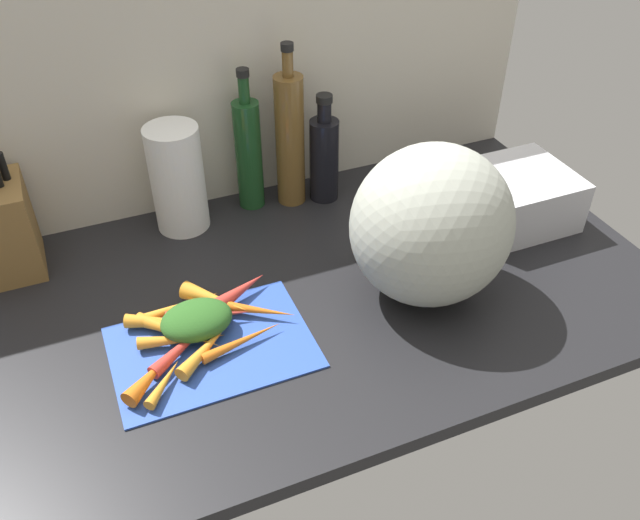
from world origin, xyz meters
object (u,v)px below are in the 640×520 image
carrot_3 (208,316)px  bottle_2 (324,157)px  paper_towel_roll (177,179)px  carrot_4 (178,332)px  carrot_1 (244,340)px  bottle_0 (249,153)px  cutting_board (212,346)px  carrot_10 (179,307)px  winter_squash (431,225)px  knife_block (3,227)px  carrot_8 (171,322)px  carrot_2 (164,383)px  carrot_7 (182,339)px  dish_rack (514,197)px  carrot_9 (206,348)px  carrot_5 (215,299)px  carrot_11 (253,310)px  carrot_0 (239,291)px  carrot_6 (187,343)px  carrot_12 (149,377)px  bottle_1 (290,139)px

carrot_3 → bottle_2: size_ratio=0.59×
paper_towel_roll → carrot_4: bearing=-105.1°
carrot_1 → bottle_0: bottle_0 is taller
cutting_board → carrot_10: size_ratio=2.21×
winter_squash → knife_block: winter_squash is taller
carrot_8 → carrot_10: bearing=59.0°
carrot_2 → carrot_8: size_ratio=0.61×
cutting_board → carrot_7: (-4.64, 2.18, 1.56)cm
carrot_7 → carrot_3: bearing=33.1°
dish_rack → carrot_9: bearing=-168.5°
carrot_2 → carrot_7: 9.85cm
carrot_5 → dish_rack: (68.20, 3.53, 3.17)cm
carrot_3 → bottle_2: 48.46cm
carrot_11 → bottle_0: (11.69, 36.49, 11.09)cm
carrot_3 → cutting_board: bearing=-100.5°
knife_block → bottle_2: (67.26, -0.06, 0.72)cm
carrot_8 → dish_rack: dish_rack is taller
cutting_board → carrot_0: (8.16, 9.92, 2.07)cm
carrot_5 → carrot_10: carrot_5 is taller
carrot_6 → paper_towel_roll: bearing=77.2°
carrot_6 → carrot_8: carrot_8 is taller
carrot_1 → carrot_6: (-9.44, 3.06, 0.24)cm
carrot_0 → carrot_4: size_ratio=0.78×
bottle_0 → dish_rack: 58.39cm
carrot_4 → carrot_10: (1.66, 6.58, -0.17)cm
carrot_4 → carrot_9: (3.48, -5.84, 0.10)cm
carrot_2 → carrot_12: size_ratio=0.94×
carrot_12 → carrot_4: bearing=52.6°
carrot_2 → bottle_2: bearing=43.1°
carrot_8 → dish_rack: bearing=4.5°
carrot_9 → bottle_2: (38.49, 39.09, 8.29)cm
cutting_board → carrot_7: carrot_7 is taller
carrot_2 → carrot_9: carrot_9 is taller
carrot_12 → paper_towel_roll: (16.12, 43.52, 9.29)cm
carrot_6 → bottle_2: 55.56cm
carrot_6 → carrot_9: carrot_9 is taller
carrot_12 → bottle_2: bottle_2 is taller
carrot_4 → dish_rack: 77.04cm
carrot_2 → carrot_11: (18.76, 10.84, 0.24)cm
carrot_6 → carrot_3: bearing=43.6°
carrot_2 → carrot_6: size_ratio=0.60×
carrot_5 → dish_rack: 68.36cm
cutting_board → bottle_0: bottle_0 is taller
carrot_9 → bottle_1: bearing=52.7°
carrot_10 → knife_block: (-26.96, 26.72, 7.84)cm
carrot_8 → carrot_12: 13.22cm
carrot_10 → carrot_9: bearing=-81.7°
carrot_4 → carrot_8: size_ratio=1.03×
carrot_0 → carrot_12: 24.67cm
bottle_2 → dish_rack: bottle_2 is taller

